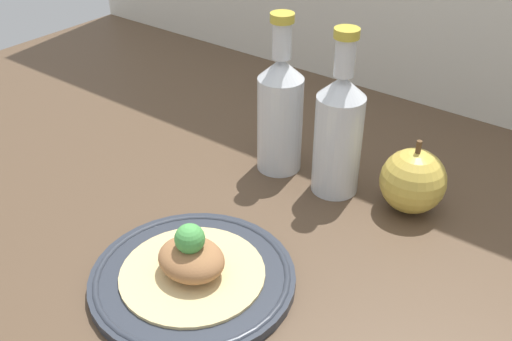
{
  "coord_description": "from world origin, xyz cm",
  "views": [
    {
      "loc": [
        30.85,
        -44.54,
        48.46
      ],
      "look_at": [
        -7.42,
        5.37,
        8.31
      ],
      "focal_mm": 42.0,
      "sensor_mm": 36.0,
      "label": 1
    }
  ],
  "objects_px": {
    "plate": "(193,278)",
    "cider_bottle_left": "(280,111)",
    "apple": "(413,181)",
    "cider_bottle_right": "(339,131)",
    "plated_food": "(191,261)"
  },
  "relations": [
    {
      "from": "cider_bottle_left",
      "to": "apple",
      "type": "height_order",
      "value": "cider_bottle_left"
    },
    {
      "from": "cider_bottle_left",
      "to": "apple",
      "type": "xyz_separation_m",
      "value": [
        0.2,
        0.02,
        -0.05
      ]
    },
    {
      "from": "plated_food",
      "to": "cider_bottle_left",
      "type": "height_order",
      "value": "cider_bottle_left"
    },
    {
      "from": "apple",
      "to": "plate",
      "type": "bearing_deg",
      "value": -114.98
    },
    {
      "from": "plate",
      "to": "apple",
      "type": "height_order",
      "value": "apple"
    },
    {
      "from": "cider_bottle_left",
      "to": "cider_bottle_right",
      "type": "xyz_separation_m",
      "value": [
        0.1,
        0.0,
        0.0
      ]
    },
    {
      "from": "plated_food",
      "to": "cider_bottle_left",
      "type": "xyz_separation_m",
      "value": [
        -0.07,
        0.27,
        0.06
      ]
    },
    {
      "from": "apple",
      "to": "cider_bottle_left",
      "type": "bearing_deg",
      "value": -174.03
    },
    {
      "from": "plated_food",
      "to": "apple",
      "type": "height_order",
      "value": "apple"
    },
    {
      "from": "cider_bottle_left",
      "to": "cider_bottle_right",
      "type": "height_order",
      "value": "same"
    },
    {
      "from": "plate",
      "to": "apple",
      "type": "xyz_separation_m",
      "value": [
        0.13,
        0.29,
        0.04
      ]
    },
    {
      "from": "plate",
      "to": "plated_food",
      "type": "distance_m",
      "value": 0.02
    },
    {
      "from": "plated_food",
      "to": "cider_bottle_left",
      "type": "bearing_deg",
      "value": 104.49
    },
    {
      "from": "plated_food",
      "to": "apple",
      "type": "xyz_separation_m",
      "value": [
        0.13,
        0.29,
        0.01
      ]
    },
    {
      "from": "plate",
      "to": "cider_bottle_left",
      "type": "xyz_separation_m",
      "value": [
        -0.07,
        0.27,
        0.09
      ]
    }
  ]
}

